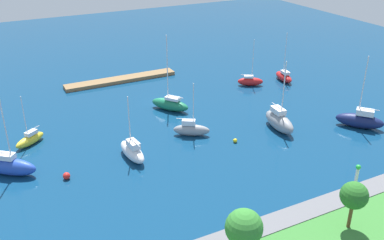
# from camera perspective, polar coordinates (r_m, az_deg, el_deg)

# --- Properties ---
(water) EXTENTS (160.00, 160.00, 0.00)m
(water) POSITION_cam_1_polar(r_m,az_deg,el_deg) (74.62, -3.67, 2.05)
(water) COLOR navy
(water) RESTS_ON ground
(pier_dock) EXTENTS (21.91, 2.84, 0.67)m
(pier_dock) POSITION_cam_1_polar(r_m,az_deg,el_deg) (86.20, -9.33, 5.28)
(pier_dock) COLOR olive
(pier_dock) RESTS_ON ground
(breakwater) EXTENTS (69.06, 2.64, 1.22)m
(breakwater) POSITION_cam_1_polar(r_m,az_deg,el_deg) (48.22, 13.87, -12.35)
(breakwater) COLOR slate
(breakwater) RESTS_ON ground
(harbor_beacon) EXTENTS (0.56, 0.56, 3.73)m
(harbor_beacon) POSITION_cam_1_polar(r_m,az_deg,el_deg) (51.44, 20.84, -7.05)
(harbor_beacon) COLOR silver
(harbor_beacon) RESTS_ON breakwater
(park_tree_west) EXTENTS (2.75, 2.75, 5.18)m
(park_tree_west) POSITION_cam_1_polar(r_m,az_deg,el_deg) (45.42, 20.57, -9.32)
(park_tree_west) COLOR brown
(park_tree_west) RESTS_ON shoreline_park
(park_tree_mideast) EXTENTS (3.36, 3.36, 5.71)m
(park_tree_mideast) POSITION_cam_1_polar(r_m,az_deg,el_deg) (38.69, 6.86, -13.90)
(park_tree_mideast) COLOR brown
(park_tree_mideast) RESTS_ON shoreline_park
(sailboat_red_east_end) EXTENTS (2.65, 5.57, 9.53)m
(sailboat_red_east_end) POSITION_cam_1_polar(r_m,az_deg,el_deg) (86.90, 12.00, 5.63)
(sailboat_red_east_end) COLOR red
(sailboat_red_east_end) RESTS_ON water
(sailboat_gray_far_north) EXTENTS (5.37, 4.17, 8.24)m
(sailboat_gray_far_north) POSITION_cam_1_polar(r_m,az_deg,el_deg) (63.62, -0.10, -1.22)
(sailboat_gray_far_north) COLOR gray
(sailboat_gray_far_north) RESTS_ON water
(sailboat_yellow_by_breakwater) EXTENTS (4.86, 3.99, 7.45)m
(sailboat_yellow_by_breakwater) POSITION_cam_1_polar(r_m,az_deg,el_deg) (65.46, -20.56, -2.38)
(sailboat_yellow_by_breakwater) COLOR yellow
(sailboat_yellow_by_breakwater) RESTS_ON water
(sailboat_navy_center_basin) EXTENTS (6.34, 6.89, 11.28)m
(sailboat_navy_center_basin) POSITION_cam_1_polar(r_m,az_deg,el_deg) (70.77, 21.25, 0.02)
(sailboat_navy_center_basin) COLOR #141E4C
(sailboat_navy_center_basin) RESTS_ON water
(sailboat_blue_mid_basin) EXTENTS (6.62, 5.83, 10.90)m
(sailboat_blue_mid_basin) POSITION_cam_1_polar(r_m,az_deg,el_deg) (58.79, -22.80, -5.57)
(sailboat_blue_mid_basin) COLOR #2347B2
(sailboat_blue_mid_basin) RESTS_ON water
(sailboat_green_inner_mooring) EXTENTS (5.69, 6.73, 12.67)m
(sailboat_green_inner_mooring) POSITION_cam_1_polar(r_m,az_deg,el_deg) (72.01, -2.90, 2.12)
(sailboat_green_inner_mooring) COLOR #19724C
(sailboat_green_inner_mooring) RESTS_ON water
(sailboat_white_lone_north) EXTENTS (2.47, 6.24, 8.82)m
(sailboat_white_lone_north) POSITION_cam_1_polar(r_m,az_deg,el_deg) (58.24, -7.87, -4.06)
(sailboat_white_lone_north) COLOR white
(sailboat_white_lone_north) RESTS_ON water
(sailboat_red_west_end) EXTENTS (4.99, 3.74, 8.96)m
(sailboat_red_west_end) POSITION_cam_1_polar(r_m,az_deg,el_deg) (83.42, 7.68, 5.10)
(sailboat_red_west_end) COLOR red
(sailboat_red_west_end) RESTS_ON water
(sailboat_gray_far_south) EXTENTS (2.95, 7.11, 10.89)m
(sailboat_gray_far_south) POSITION_cam_1_polar(r_m,az_deg,el_deg) (66.57, 11.41, -0.12)
(sailboat_gray_far_south) COLOR gray
(sailboat_gray_far_south) RESTS_ON water
(mooring_buoy_yellow) EXTENTS (0.60, 0.60, 0.60)m
(mooring_buoy_yellow) POSITION_cam_1_polar(r_m,az_deg,el_deg) (62.30, 5.71, -2.71)
(mooring_buoy_yellow) COLOR yellow
(mooring_buoy_yellow) RESTS_ON water
(mooring_buoy_red) EXTENTS (0.89, 0.89, 0.89)m
(mooring_buoy_red) POSITION_cam_1_polar(r_m,az_deg,el_deg) (55.93, -16.20, -7.08)
(mooring_buoy_red) COLOR red
(mooring_buoy_red) RESTS_ON water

